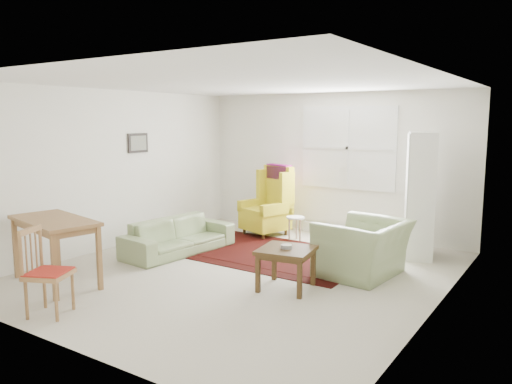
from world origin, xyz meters
The scene contains 10 objects.
room centered at (0.02, 0.21, 1.26)m, with size 5.04×5.54×2.51m.
rug centered at (-0.15, 0.96, 0.01)m, with size 2.91×1.87×0.03m, color black, non-canonical shape.
sofa centered at (-1.39, 0.25, 0.36)m, with size 1.80×0.70×0.73m, color gray.
armchair centered at (1.40, 0.73, 0.44)m, with size 1.12×0.98×0.87m, color gray.
wingback_chair centered at (-0.94, 2.01, 0.62)m, with size 0.72×0.76×1.24m, color gold, non-canonical shape.
coffee_table centered at (0.82, -0.29, 0.25)m, with size 0.62×0.62×0.51m, color #452E15, non-canonical shape.
stool centered at (-0.28, 1.94, 0.21)m, with size 0.31×0.31×0.41m, color white, non-canonical shape.
cabinet centered at (1.74, 2.08, 0.93)m, with size 0.39×0.74×1.86m, color silver, non-canonical shape.
desk centered at (-1.67, -1.69, 0.41)m, with size 1.30×0.65×0.82m, color olive, non-canonical shape.
desk_chair centered at (-0.84, -2.35, 0.46)m, with size 0.41×0.41×0.93m, color olive, non-canonical shape.
Camera 1 is at (3.72, -5.35, 2.03)m, focal length 35.00 mm.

